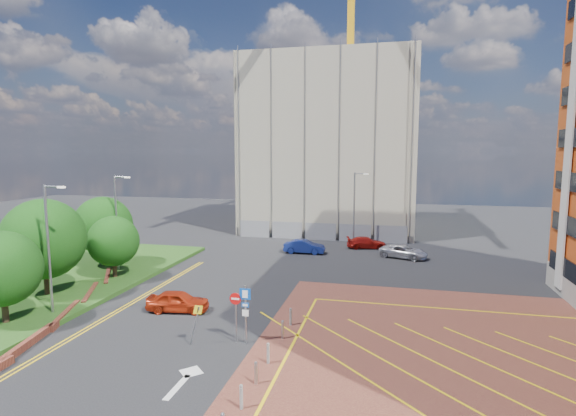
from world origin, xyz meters
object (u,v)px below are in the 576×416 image
(tree_d, at_px, (103,225))
(sign_cluster, at_px, (242,308))
(tree_a, at_px, (2,269))
(lamp_back, at_px, (355,206))
(car_silver_back, at_px, (404,251))
(car_red_back, at_px, (367,243))
(tree_b, at_px, (44,239))
(tree_c, at_px, (113,241))
(car_blue_back, at_px, (304,247))
(lamp_left_far, at_px, (117,219))
(lamp_left_near, at_px, (49,244))
(car_red_left, at_px, (178,301))
(warning_sign, at_px, (196,320))

(tree_d, height_order, sign_cluster, tree_d)
(tree_a, relative_size, tree_d, 0.89)
(lamp_back, xyz_separation_m, car_silver_back, (5.16, -4.93, -3.73))
(lamp_back, bearing_deg, car_red_back, -43.02)
(tree_b, bearing_deg, tree_a, -73.30)
(tree_c, bearing_deg, car_blue_back, 44.83)
(tree_a, height_order, lamp_back, lamp_back)
(car_blue_back, bearing_deg, tree_b, 139.23)
(car_silver_back, bearing_deg, lamp_back, 63.99)
(lamp_left_far, xyz_separation_m, car_silver_back, (23.66, 11.07, -4.03))
(lamp_back, bearing_deg, sign_cluster, -97.97)
(lamp_back, bearing_deg, car_blue_back, -132.08)
(lamp_left_near, xyz_separation_m, sign_cluster, (12.72, -1.02, -2.71))
(tree_a, relative_size, tree_b, 0.80)
(lamp_back, xyz_separation_m, car_red_back, (1.42, -1.32, -3.75))
(tree_a, xyz_separation_m, car_red_left, (8.69, 4.67, -2.83))
(lamp_left_near, distance_m, sign_cluster, 13.04)
(tree_a, xyz_separation_m, tree_b, (-1.50, 5.00, 0.73))
(tree_a, xyz_separation_m, lamp_left_near, (1.58, 2.00, 1.16))
(sign_cluster, bearing_deg, car_red_back, 78.56)
(lamp_back, bearing_deg, car_red_left, -111.93)
(car_blue_back, bearing_deg, sign_cluster, -178.68)
(lamp_back, relative_size, car_silver_back, 1.75)
(tree_d, relative_size, car_red_back, 1.45)
(car_silver_back, bearing_deg, tree_b, 143.85)
(warning_sign, distance_m, car_silver_back, 25.55)
(tree_d, bearing_deg, tree_a, -79.11)
(car_blue_back, bearing_deg, car_silver_back, -89.81)
(tree_b, height_order, sign_cluster, tree_b)
(lamp_back, bearing_deg, tree_a, -122.85)
(tree_c, distance_m, sign_cluster, 16.53)
(tree_c, relative_size, lamp_left_near, 0.61)
(lamp_left_far, height_order, car_red_left, lamp_left_far)
(lamp_back, bearing_deg, car_silver_back, -43.71)
(tree_d, distance_m, lamp_left_near, 11.76)
(lamp_left_near, bearing_deg, car_silver_back, 44.21)
(lamp_left_far, bearing_deg, car_red_left, -38.81)
(tree_a, xyz_separation_m, sign_cluster, (14.30, 0.98, -1.55))
(tree_b, bearing_deg, car_silver_back, 36.14)
(car_red_left, relative_size, car_red_back, 0.95)
(car_red_left, bearing_deg, warning_sign, -152.65)
(tree_a, height_order, tree_c, tree_a)
(sign_cluster, bearing_deg, warning_sign, -159.01)
(car_blue_back, height_order, car_red_back, car_blue_back)
(tree_d, bearing_deg, sign_cluster, -35.58)
(car_red_back, distance_m, car_silver_back, 5.20)
(tree_c, bearing_deg, car_silver_back, 29.89)
(tree_a, distance_m, lamp_back, 33.34)
(tree_c, distance_m, warning_sign, 15.29)
(car_red_left, xyz_separation_m, car_blue_back, (4.78, 18.22, 0.00))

